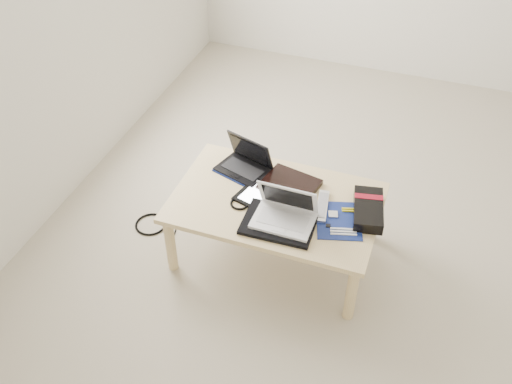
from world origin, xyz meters
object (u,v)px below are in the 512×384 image
(netbook, at_px, (245,163))
(white_laptop, at_px, (285,212))
(gpu_box, at_px, (368,209))
(coffee_table, at_px, (276,207))

(netbook, xyz_separation_m, white_laptop, (0.34, -0.33, 0.02))
(gpu_box, bearing_deg, netbook, 169.70)
(netbook, xyz_separation_m, gpu_box, (0.73, -0.13, -0.01))
(netbook, height_order, white_laptop, white_laptop)
(coffee_table, xyz_separation_m, netbook, (-0.25, 0.19, 0.09))
(coffee_table, bearing_deg, gpu_box, 7.30)
(coffee_table, distance_m, gpu_box, 0.49)
(white_laptop, height_order, gpu_box, white_laptop)
(netbook, height_order, gpu_box, netbook)
(gpu_box, bearing_deg, coffee_table, -172.70)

